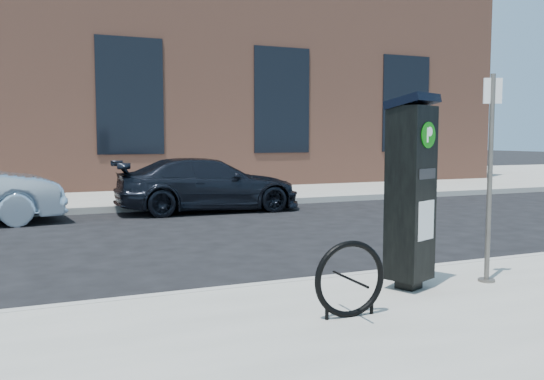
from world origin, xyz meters
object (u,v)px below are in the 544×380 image
bike_rack (350,279)px  car_dark (208,185)px  parking_kiosk (411,190)px  sign_pole (490,180)px

bike_rack → car_dark: car_dark is taller
car_dark → parking_kiosk: bearing=-179.5°
bike_rack → parking_kiosk: bearing=30.3°
sign_pole → bike_rack: sign_pole is taller
sign_pole → car_dark: 8.36m
car_dark → bike_rack: bearing=173.7°
bike_rack → car_dark: (1.36, 8.81, 0.15)m
parking_kiosk → car_dark: size_ratio=0.47×
sign_pole → car_dark: bearing=117.3°
sign_pole → car_dark: (-0.69, 8.31, -0.64)m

